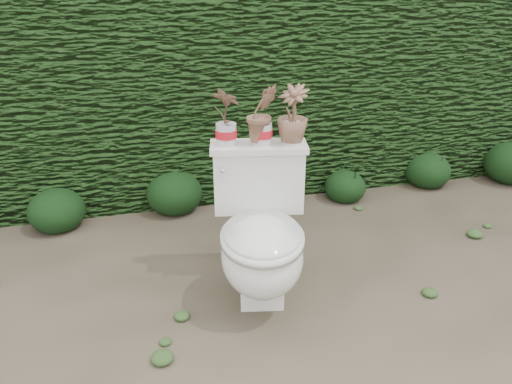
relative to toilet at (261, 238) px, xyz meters
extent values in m
plane|color=brown|center=(-0.04, 0.07, -0.36)|extent=(60.00, 60.00, 0.00)
cube|color=#234818|center=(-0.04, 1.67, 0.44)|extent=(8.00, 1.00, 1.60)
cube|color=silver|center=(0.00, 0.02, -0.26)|extent=(0.27, 0.34, 0.20)
ellipsoid|color=silver|center=(-0.02, -0.08, -0.06)|extent=(0.50, 0.58, 0.39)
cube|color=silver|center=(0.05, 0.24, 0.22)|extent=(0.49, 0.26, 0.34)
cube|color=silver|center=(0.05, 0.24, 0.40)|extent=(0.53, 0.28, 0.03)
cylinder|color=silver|center=(-0.15, 0.18, 0.32)|extent=(0.03, 0.06, 0.02)
sphere|color=silver|center=(-0.16, 0.15, 0.32)|extent=(0.03, 0.03, 0.03)
imported|color=#266A21|center=(-0.12, 0.27, 0.56)|extent=(0.18, 0.18, 0.28)
imported|color=#266A21|center=(0.06, 0.23, 0.57)|extent=(0.18, 0.15, 0.29)
imported|color=#266A21|center=(0.21, 0.20, 0.56)|extent=(0.23, 0.23, 0.29)
ellipsoid|color=black|center=(-1.13, 1.09, -0.21)|extent=(0.37, 0.37, 0.30)
ellipsoid|color=black|center=(-0.34, 1.17, -0.20)|extent=(0.40, 0.40, 0.32)
ellipsoid|color=black|center=(0.34, 1.10, -0.21)|extent=(0.35, 0.35, 0.28)
ellipsoid|color=black|center=(0.93, 1.04, -0.23)|extent=(0.31, 0.31, 0.25)
ellipsoid|color=black|center=(1.68, 1.14, -0.21)|extent=(0.36, 0.36, 0.29)
camera|label=1|loc=(-0.56, -2.13, 1.25)|focal=35.00mm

